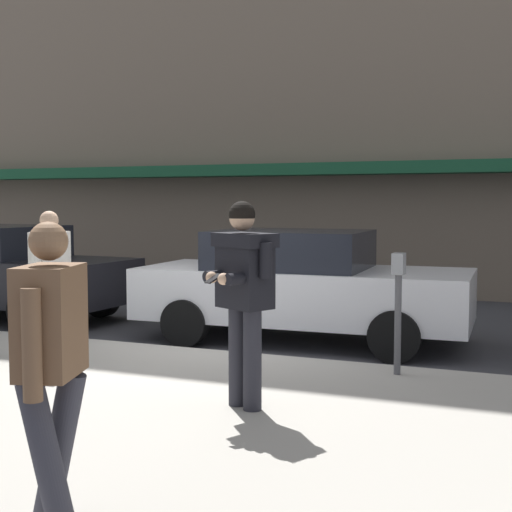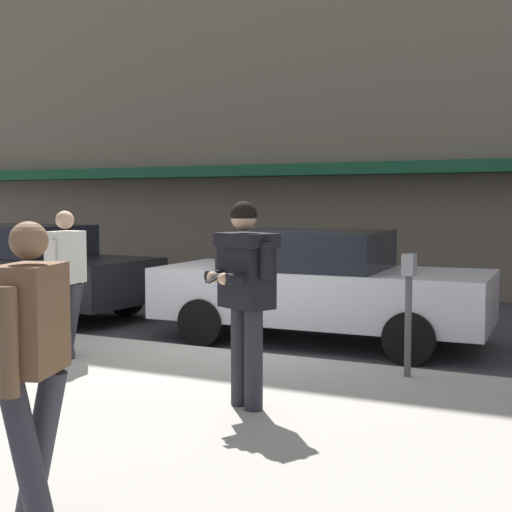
# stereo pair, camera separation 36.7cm
# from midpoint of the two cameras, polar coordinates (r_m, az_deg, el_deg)

# --- Properties ---
(ground_plane) EXTENTS (80.00, 80.00, 0.00)m
(ground_plane) POSITION_cam_midpoint_polar(r_m,az_deg,el_deg) (9.04, -1.44, -8.00)
(ground_plane) COLOR #3D3D42
(sidewalk) EXTENTS (32.00, 5.30, 0.14)m
(sidewalk) POSITION_cam_midpoint_polar(r_m,az_deg,el_deg) (6.15, -5.37, -13.35)
(sidewalk) COLOR #A8A399
(sidewalk) RESTS_ON ground
(curb_paint_line) EXTENTS (28.00, 0.12, 0.01)m
(curb_paint_line) POSITION_cam_midpoint_polar(r_m,az_deg,el_deg) (8.69, 4.65, -8.51)
(curb_paint_line) COLOR silver
(curb_paint_line) RESTS_ON ground
(parked_sedan_near) EXTENTS (4.62, 2.16, 1.54)m
(parked_sedan_near) POSITION_cam_midpoint_polar(r_m,az_deg,el_deg) (12.62, -17.10, -1.03)
(parked_sedan_near) COLOR black
(parked_sedan_near) RESTS_ON ground
(parked_sedan_mid) EXTENTS (4.56, 2.06, 1.54)m
(parked_sedan_mid) POSITION_cam_midpoint_polar(r_m,az_deg,el_deg) (9.84, 6.07, -2.35)
(parked_sedan_mid) COLOR silver
(parked_sedan_mid) RESTS_ON ground
(man_texting_on_phone) EXTENTS (0.63, 0.65, 1.81)m
(man_texting_on_phone) POSITION_cam_midpoint_polar(r_m,az_deg,el_deg) (6.15, 0.86, -2.05)
(man_texting_on_phone) COLOR #23232B
(man_texting_on_phone) RESTS_ON sidewalk
(pedestrian_in_light_coat) EXTENTS (0.35, 0.60, 1.70)m
(pedestrian_in_light_coat) POSITION_cam_midpoint_polar(r_m,az_deg,el_deg) (8.45, -13.77, -1.40)
(pedestrian_in_light_coat) COLOR #33333D
(pedestrian_in_light_coat) RESTS_ON sidewalk
(pedestrian_dark_coat) EXTENTS (0.41, 0.58, 1.70)m
(pedestrian_dark_coat) POSITION_cam_midpoint_polar(r_m,az_deg,el_deg) (4.09, -15.07, -7.55)
(pedestrian_dark_coat) COLOR #33333D
(pedestrian_dark_coat) RESTS_ON sidewalk
(parking_meter) EXTENTS (0.12, 0.18, 1.27)m
(parking_meter) POSITION_cam_midpoint_polar(r_m,az_deg,el_deg) (7.49, 13.49, -3.19)
(parking_meter) COLOR #4C4C51
(parking_meter) RESTS_ON sidewalk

